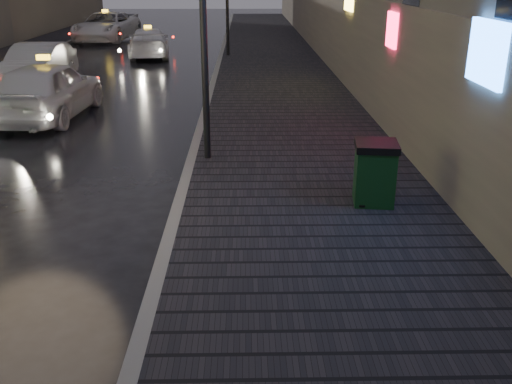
# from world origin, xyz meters

# --- Properties ---
(ground) EXTENTS (120.00, 120.00, 0.00)m
(ground) POSITION_xyz_m (0.00, 0.00, 0.00)
(ground) COLOR black
(ground) RESTS_ON ground
(sidewalk) EXTENTS (4.60, 58.00, 0.15)m
(sidewalk) POSITION_xyz_m (3.90, 21.00, 0.07)
(sidewalk) COLOR black
(sidewalk) RESTS_ON ground
(curb) EXTENTS (0.20, 58.00, 0.15)m
(curb) POSITION_xyz_m (1.50, 21.00, 0.07)
(curb) COLOR slate
(curb) RESTS_ON ground
(curb_far) EXTENTS (0.20, 58.00, 0.15)m
(curb_far) POSITION_xyz_m (-7.40, 21.00, 0.07)
(curb_far) COLOR slate
(curb_far) RESTS_ON ground
(trash_bin) EXTENTS (0.78, 0.78, 1.07)m
(trash_bin) POSITION_xyz_m (4.85, 3.41, 0.70)
(trash_bin) COLOR black
(trash_bin) RESTS_ON sidewalk
(taxi_near) EXTENTS (2.23, 4.87, 1.62)m
(taxi_near) POSITION_xyz_m (-2.83, 10.19, 0.81)
(taxi_near) COLOR silver
(taxi_near) RESTS_ON ground
(car_left_mid) EXTENTS (1.65, 4.53, 1.48)m
(car_left_mid) POSITION_xyz_m (-4.76, 15.07, 0.74)
(car_left_mid) COLOR #94949B
(car_left_mid) RESTS_ON ground
(taxi_mid) EXTENTS (2.50, 4.85, 1.34)m
(taxi_mid) POSITION_xyz_m (-1.95, 22.42, 0.67)
(taxi_mid) COLOR white
(taxi_mid) RESTS_ON ground
(taxi_far) EXTENTS (3.44, 6.19, 1.64)m
(taxi_far) POSITION_xyz_m (-5.54, 29.41, 0.82)
(taxi_far) COLOR silver
(taxi_far) RESTS_ON ground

